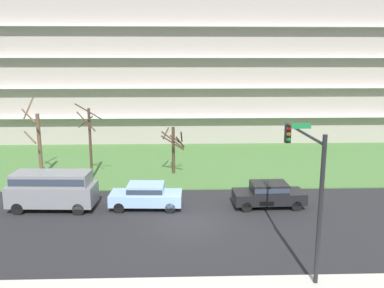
{
  "coord_description": "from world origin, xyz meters",
  "views": [
    {
      "loc": [
        -0.62,
        -21.37,
        8.97
      ],
      "look_at": [
        0.3,
        6.0,
        3.34
      ],
      "focal_mm": 37.81,
      "sensor_mm": 36.0,
      "label": 1
    }
  ],
  "objects_px": {
    "tree_far_left": "(38,141)",
    "van_gray_center_right": "(52,188)",
    "tree_center": "(174,147)",
    "sedan_black_center_left": "(269,194)",
    "traffic_signal_mast": "(307,171)",
    "tree_left": "(90,140)",
    "sedan_blue_near_left": "(146,195)"
  },
  "relations": [
    {
      "from": "traffic_signal_mast",
      "to": "sedan_black_center_left",
      "type": "bearing_deg",
      "value": 89.35
    },
    {
      "from": "tree_far_left",
      "to": "tree_center",
      "type": "xyz_separation_m",
      "value": [
        10.55,
        0.35,
        -0.62
      ]
    },
    {
      "from": "sedan_blue_near_left",
      "to": "traffic_signal_mast",
      "type": "xyz_separation_m",
      "value": [
        7.56,
        -7.22,
        3.43
      ]
    },
    {
      "from": "tree_left",
      "to": "tree_center",
      "type": "relative_size",
      "value": 1.56
    },
    {
      "from": "traffic_signal_mast",
      "to": "tree_far_left",
      "type": "bearing_deg",
      "value": 138.68
    },
    {
      "from": "tree_far_left",
      "to": "tree_center",
      "type": "distance_m",
      "value": 10.57
    },
    {
      "from": "tree_center",
      "to": "tree_far_left",
      "type": "bearing_deg",
      "value": -178.08
    },
    {
      "from": "sedan_black_center_left",
      "to": "van_gray_center_right",
      "type": "height_order",
      "value": "van_gray_center_right"
    },
    {
      "from": "tree_left",
      "to": "traffic_signal_mast",
      "type": "height_order",
      "value": "traffic_signal_mast"
    },
    {
      "from": "tree_left",
      "to": "sedan_black_center_left",
      "type": "relative_size",
      "value": 1.35
    },
    {
      "from": "tree_far_left",
      "to": "tree_left",
      "type": "bearing_deg",
      "value": -10.68
    },
    {
      "from": "sedan_black_center_left",
      "to": "sedan_blue_near_left",
      "type": "bearing_deg",
      "value": -1.54
    },
    {
      "from": "sedan_blue_near_left",
      "to": "tree_left",
      "type": "bearing_deg",
      "value": -51.43
    },
    {
      "from": "sedan_black_center_left",
      "to": "van_gray_center_right",
      "type": "relative_size",
      "value": 0.84
    },
    {
      "from": "van_gray_center_right",
      "to": "tree_left",
      "type": "bearing_deg",
      "value": -95.87
    },
    {
      "from": "tree_far_left",
      "to": "van_gray_center_right",
      "type": "bearing_deg",
      "value": -66.23
    },
    {
      "from": "sedan_blue_near_left",
      "to": "sedan_black_center_left",
      "type": "distance_m",
      "value": 7.64
    },
    {
      "from": "tree_left",
      "to": "sedan_black_center_left",
      "type": "bearing_deg",
      "value": -27.63
    },
    {
      "from": "sedan_black_center_left",
      "to": "traffic_signal_mast",
      "type": "relative_size",
      "value": 0.71
    },
    {
      "from": "tree_far_left",
      "to": "traffic_signal_mast",
      "type": "relative_size",
      "value": 1.0
    },
    {
      "from": "tree_center",
      "to": "van_gray_center_right",
      "type": "height_order",
      "value": "tree_center"
    },
    {
      "from": "tree_far_left",
      "to": "sedan_blue_near_left",
      "type": "bearing_deg",
      "value": -39.19
    },
    {
      "from": "van_gray_center_right",
      "to": "sedan_black_center_left",
      "type": "bearing_deg",
      "value": -177.12
    },
    {
      "from": "tree_left",
      "to": "traffic_signal_mast",
      "type": "xyz_separation_m",
      "value": [
        12.27,
        -13.68,
        1.19
      ]
    },
    {
      "from": "tree_far_left",
      "to": "sedan_blue_near_left",
      "type": "height_order",
      "value": "tree_far_left"
    },
    {
      "from": "sedan_black_center_left",
      "to": "tree_left",
      "type": "bearing_deg",
      "value": -29.17
    },
    {
      "from": "tree_left",
      "to": "sedan_blue_near_left",
      "type": "relative_size",
      "value": 1.34
    },
    {
      "from": "van_gray_center_right",
      "to": "tree_far_left",
      "type": "bearing_deg",
      "value": -63.35
    },
    {
      "from": "tree_left",
      "to": "van_gray_center_right",
      "type": "distance_m",
      "value": 6.76
    },
    {
      "from": "tree_left",
      "to": "traffic_signal_mast",
      "type": "relative_size",
      "value": 0.96
    },
    {
      "from": "tree_far_left",
      "to": "sedan_black_center_left",
      "type": "height_order",
      "value": "tree_far_left"
    },
    {
      "from": "sedan_blue_near_left",
      "to": "van_gray_center_right",
      "type": "relative_size",
      "value": 0.85
    }
  ]
}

